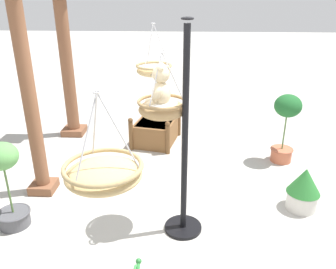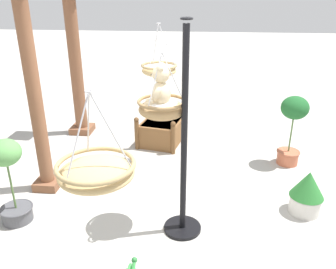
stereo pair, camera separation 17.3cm
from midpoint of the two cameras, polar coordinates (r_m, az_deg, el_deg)
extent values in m
plane|color=#ADAAA3|center=(4.41, -0.60, -13.86)|extent=(40.00, 40.00, 0.00)
cylinder|color=black|center=(3.67, 1.46, -0.69)|extent=(0.07, 0.07, 2.35)
cylinder|color=black|center=(4.27, 1.30, -15.04)|extent=(0.44, 0.44, 0.04)
torus|color=black|center=(3.37, 1.68, 18.58)|extent=(0.12, 0.12, 0.02)
ellipsoid|color=#A37F51|center=(3.72, -2.29, 4.13)|extent=(0.51, 0.51, 0.19)
torus|color=olive|center=(3.70, -2.31, 5.43)|extent=(0.54, 0.54, 0.04)
ellipsoid|color=silver|center=(3.72, -2.29, 4.42)|extent=(0.45, 0.45, 0.16)
cylinder|color=#B7B7BC|center=(3.73, -3.14, 9.71)|extent=(0.22, 0.13, 0.52)
cylinder|color=#B7B7BC|center=(3.53, -3.49, 8.95)|extent=(0.22, 0.13, 0.52)
cylinder|color=#B7B7BC|center=(3.62, -0.50, 9.32)|extent=(0.01, 0.25, 0.52)
torus|color=#B7B7BC|center=(3.57, -2.45, 13.38)|extent=(0.06, 0.06, 0.01)
ellipsoid|color=beige|center=(3.67, -2.49, 6.59)|extent=(0.24, 0.20, 0.28)
sphere|color=beige|center=(3.62, -2.55, 9.91)|extent=(0.22, 0.22, 0.18)
ellipsoid|color=beige|center=(3.63, -3.61, 9.70)|extent=(0.09, 0.08, 0.06)
sphere|color=black|center=(3.63, -4.04, 9.74)|extent=(0.03, 0.03, 0.03)
sphere|color=beige|center=(3.54, -2.67, 10.83)|extent=(0.07, 0.07, 0.07)
sphere|color=beige|center=(3.67, -2.47, 11.25)|extent=(0.07, 0.07, 0.07)
ellipsoid|color=beige|center=(3.55, -3.16, 6.57)|extent=(0.08, 0.14, 0.18)
ellipsoid|color=beige|center=(3.79, -2.77, 7.64)|extent=(0.08, 0.14, 0.18)
ellipsoid|color=beige|center=(3.65, -4.13, 4.78)|extent=(0.09, 0.16, 0.09)
ellipsoid|color=beige|center=(3.78, -3.90, 5.40)|extent=(0.09, 0.16, 0.09)
ellipsoid|color=tan|center=(2.70, -12.37, -6.53)|extent=(0.59, 0.59, 0.16)
torus|color=tan|center=(2.67, -12.50, -5.17)|extent=(0.61, 0.61, 0.04)
cylinder|color=#B7B7BC|center=(2.67, -13.80, 1.55)|extent=(0.25, 0.15, 0.58)
cylinder|color=#B7B7BC|center=(2.46, -15.28, -0.45)|extent=(0.25, 0.15, 0.58)
cylinder|color=#B7B7BC|center=(2.51, -10.07, 0.51)|extent=(0.01, 0.28, 0.58)
torus|color=#B7B7BC|center=(2.45, -13.65, 6.80)|extent=(0.06, 0.06, 0.01)
ellipsoid|color=tan|center=(5.22, -3.31, 10.45)|extent=(0.51, 0.51, 0.17)
torus|color=tan|center=(5.20, -3.33, 11.26)|extent=(0.54, 0.54, 0.04)
ellipsoid|color=silver|center=(5.21, -3.31, 10.66)|extent=(0.45, 0.45, 0.14)
cylinder|color=#B7B7BC|center=(5.26, -3.94, 14.67)|extent=(0.22, 0.13, 0.60)
cylinder|color=#B7B7BC|center=(5.06, -4.21, 14.34)|extent=(0.22, 0.13, 0.60)
cylinder|color=#B7B7BC|center=(5.14, -2.06, 14.52)|extent=(0.01, 0.25, 0.60)
torus|color=#B7B7BC|center=(5.12, -3.49, 17.82)|extent=(0.06, 0.06, 0.01)
cylinder|color=brown|center=(4.77, -22.87, 5.75)|extent=(0.19, 0.19, 2.76)
cube|color=brown|center=(5.28, -20.68, -8.03)|extent=(0.34, 0.34, 0.12)
cylinder|color=brown|center=(6.72, -16.98, 10.28)|extent=(0.23, 0.23, 2.56)
cube|color=brown|center=(7.07, -15.85, 0.62)|extent=(0.41, 0.41, 0.12)
cube|color=brown|center=(6.38, -2.76, 0.50)|extent=(0.96, 0.82, 0.42)
cube|color=#382819|center=(6.31, -2.79, 2.00)|extent=(0.84, 0.72, 0.06)
cylinder|color=brown|center=(6.10, -6.91, -0.24)|extent=(0.08, 0.08, 0.52)
cylinder|color=brown|center=(6.83, -4.39, 2.47)|extent=(0.08, 0.08, 0.52)
cylinder|color=brown|center=(5.90, -0.89, -0.88)|extent=(0.08, 0.08, 0.52)
cylinder|color=brown|center=(6.66, 1.04, 1.97)|extent=(0.08, 0.08, 0.52)
sphere|color=brown|center=(5.99, -7.04, 2.32)|extent=(0.09, 0.09, 0.09)
sphere|color=brown|center=(6.73, -4.46, 4.79)|extent=(0.09, 0.09, 0.09)
sphere|color=brown|center=(5.79, -0.91, 1.76)|extent=(0.09, 0.09, 0.09)
sphere|color=brown|center=(6.56, 1.05, 4.35)|extent=(0.09, 0.09, 0.09)
cylinder|color=#BC6042|center=(5.99, 17.35, -3.20)|extent=(0.33, 0.33, 0.22)
torus|color=#A9573B|center=(5.94, 17.47, -2.32)|extent=(0.37, 0.37, 0.03)
cylinder|color=#382819|center=(5.94, 17.46, -2.37)|extent=(0.29, 0.29, 0.03)
cylinder|color=#4C6B38|center=(5.83, 17.80, 0.29)|extent=(0.02, 0.02, 0.57)
ellipsoid|color=#1E5B28|center=(5.68, 18.35, 4.50)|extent=(0.42, 0.42, 0.36)
cylinder|color=beige|center=(4.83, 20.17, -10.15)|extent=(0.38, 0.38, 0.24)
torus|color=#BCB7AE|center=(4.77, 20.36, -9.03)|extent=(0.42, 0.42, 0.03)
cylinder|color=#382819|center=(4.78, 20.35, -9.08)|extent=(0.33, 0.33, 0.03)
cone|color=#28702D|center=(4.68, 20.66, -7.15)|extent=(0.42, 0.42, 0.34)
cylinder|color=#4C4C51|center=(4.70, -24.97, -12.43)|extent=(0.36, 0.36, 0.18)
torus|color=#444449|center=(4.66, -25.14, -11.60)|extent=(0.40, 0.40, 0.03)
cylinder|color=#382819|center=(4.66, -25.13, -11.65)|extent=(0.32, 0.32, 0.03)
cylinder|color=#4C6B38|center=(4.50, -25.80, -8.34)|extent=(0.02, 0.02, 0.60)
ellipsoid|color=#56934C|center=(4.30, -26.81, -3.22)|extent=(0.37, 0.37, 0.31)
sphere|color=#287033|center=(3.65, -6.30, -20.06)|extent=(0.06, 0.06, 0.06)
camera|label=1|loc=(0.09, -91.29, -0.55)|focal=37.00mm
camera|label=2|loc=(0.09, 88.71, 0.55)|focal=37.00mm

